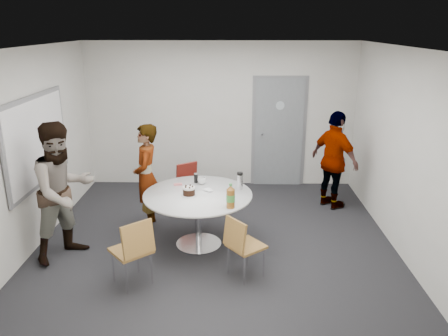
{
  "coord_description": "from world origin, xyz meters",
  "views": [
    {
      "loc": [
        0.23,
        -5.57,
        2.98
      ],
      "look_at": [
        0.11,
        0.25,
        1.05
      ],
      "focal_mm": 35.0,
      "sensor_mm": 36.0,
      "label": 1
    }
  ],
  "objects_px": {
    "table": "(200,201)",
    "chair_far": "(190,183)",
    "chair_near_right": "(241,242)",
    "whiteboard": "(37,141)",
    "person_left": "(64,192)",
    "chair_near_left": "(134,247)",
    "person_main": "(147,177)",
    "person_right": "(334,161)",
    "door": "(279,133)"
  },
  "relations": [
    {
      "from": "table",
      "to": "chair_far",
      "type": "distance_m",
      "value": 1.23
    },
    {
      "from": "table",
      "to": "chair_near_right",
      "type": "height_order",
      "value": "table"
    },
    {
      "from": "whiteboard",
      "to": "person_left",
      "type": "relative_size",
      "value": 1.03
    },
    {
      "from": "chair_far",
      "to": "person_left",
      "type": "xyz_separation_m",
      "value": [
        -1.48,
        -1.5,
        0.42
      ]
    },
    {
      "from": "chair_near_left",
      "to": "chair_near_right",
      "type": "height_order",
      "value": "chair_near_left"
    },
    {
      "from": "chair_near_left",
      "to": "person_main",
      "type": "relative_size",
      "value": 0.54
    },
    {
      "from": "chair_near_left",
      "to": "person_right",
      "type": "xyz_separation_m",
      "value": [
        2.82,
        2.45,
        0.3
      ]
    },
    {
      "from": "chair_near_right",
      "to": "whiteboard",
      "type": "bearing_deg",
      "value": -149.52
    },
    {
      "from": "chair_far",
      "to": "person_right",
      "type": "height_order",
      "value": "person_right"
    },
    {
      "from": "door",
      "to": "chair_near_right",
      "type": "height_order",
      "value": "door"
    },
    {
      "from": "person_right",
      "to": "door",
      "type": "bearing_deg",
      "value": 1.9
    },
    {
      "from": "whiteboard",
      "to": "person_left",
      "type": "height_order",
      "value": "whiteboard"
    },
    {
      "from": "whiteboard",
      "to": "person_main",
      "type": "height_order",
      "value": "whiteboard"
    },
    {
      "from": "table",
      "to": "chair_near_left",
      "type": "height_order",
      "value": "table"
    },
    {
      "from": "whiteboard",
      "to": "chair_near_left",
      "type": "bearing_deg",
      "value": -39.45
    },
    {
      "from": "person_right",
      "to": "chair_far",
      "type": "bearing_deg",
      "value": 61.04
    },
    {
      "from": "whiteboard",
      "to": "person_right",
      "type": "height_order",
      "value": "whiteboard"
    },
    {
      "from": "chair_far",
      "to": "person_left",
      "type": "distance_m",
      "value": 2.15
    },
    {
      "from": "table",
      "to": "chair_far",
      "type": "bearing_deg",
      "value": 102.14
    },
    {
      "from": "table",
      "to": "person_left",
      "type": "height_order",
      "value": "person_left"
    },
    {
      "from": "person_main",
      "to": "chair_near_left",
      "type": "bearing_deg",
      "value": -0.69
    },
    {
      "from": "door",
      "to": "chair_near_left",
      "type": "bearing_deg",
      "value": -119.34
    },
    {
      "from": "door",
      "to": "chair_near_right",
      "type": "xyz_separation_m",
      "value": [
        -0.76,
        -3.35,
        -0.54
      ]
    },
    {
      "from": "person_main",
      "to": "person_left",
      "type": "height_order",
      "value": "person_left"
    },
    {
      "from": "chair_near_left",
      "to": "person_left",
      "type": "xyz_separation_m",
      "value": [
        -1.05,
        0.72,
        0.4
      ]
    },
    {
      "from": "whiteboard",
      "to": "table",
      "type": "bearing_deg",
      "value": -6.28
    },
    {
      "from": "person_left",
      "to": "chair_far",
      "type": "bearing_deg",
      "value": -7.4
    },
    {
      "from": "chair_near_left",
      "to": "person_main",
      "type": "xyz_separation_m",
      "value": [
        -0.15,
        1.62,
        0.28
      ]
    },
    {
      "from": "door",
      "to": "chair_far",
      "type": "bearing_deg",
      "value": -139.4
    },
    {
      "from": "door",
      "to": "person_left",
      "type": "bearing_deg",
      "value": -137.02
    },
    {
      "from": "table",
      "to": "chair_near_left",
      "type": "xyz_separation_m",
      "value": [
        -0.69,
        -1.03,
        -0.15
      ]
    },
    {
      "from": "person_left",
      "to": "chair_near_right",
      "type": "bearing_deg",
      "value": -65.23
    },
    {
      "from": "chair_near_left",
      "to": "chair_far",
      "type": "bearing_deg",
      "value": 37.97
    },
    {
      "from": "person_left",
      "to": "person_right",
      "type": "xyz_separation_m",
      "value": [
        3.87,
        1.73,
        -0.09
      ]
    },
    {
      "from": "table",
      "to": "person_left",
      "type": "xyz_separation_m",
      "value": [
        -1.74,
        -0.31,
        0.24
      ]
    },
    {
      "from": "chair_far",
      "to": "person_main",
      "type": "height_order",
      "value": "person_main"
    },
    {
      "from": "chair_far",
      "to": "person_left",
      "type": "relative_size",
      "value": 0.45
    },
    {
      "from": "table",
      "to": "chair_near_right",
      "type": "relative_size",
      "value": 1.86
    },
    {
      "from": "person_main",
      "to": "chair_far",
      "type": "bearing_deg",
      "value": 129.83
    },
    {
      "from": "person_main",
      "to": "person_left",
      "type": "relative_size",
      "value": 0.87
    },
    {
      "from": "whiteboard",
      "to": "chair_near_left",
      "type": "height_order",
      "value": "whiteboard"
    },
    {
      "from": "whiteboard",
      "to": "chair_far",
      "type": "bearing_deg",
      "value": 25.22
    },
    {
      "from": "whiteboard",
      "to": "chair_near_right",
      "type": "height_order",
      "value": "whiteboard"
    },
    {
      "from": "chair_far",
      "to": "chair_near_left",
      "type": "bearing_deg",
      "value": 44.42
    },
    {
      "from": "person_right",
      "to": "chair_near_left",
      "type": "bearing_deg",
      "value": 96.48
    },
    {
      "from": "door",
      "to": "person_main",
      "type": "bearing_deg",
      "value": -137.91
    },
    {
      "from": "chair_near_right",
      "to": "person_left",
      "type": "bearing_deg",
      "value": -141.17
    },
    {
      "from": "chair_near_left",
      "to": "table",
      "type": "bearing_deg",
      "value": 15.34
    },
    {
      "from": "whiteboard",
      "to": "person_left",
      "type": "distance_m",
      "value": 0.93
    },
    {
      "from": "chair_near_right",
      "to": "person_main",
      "type": "relative_size",
      "value": 0.5
    }
  ]
}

